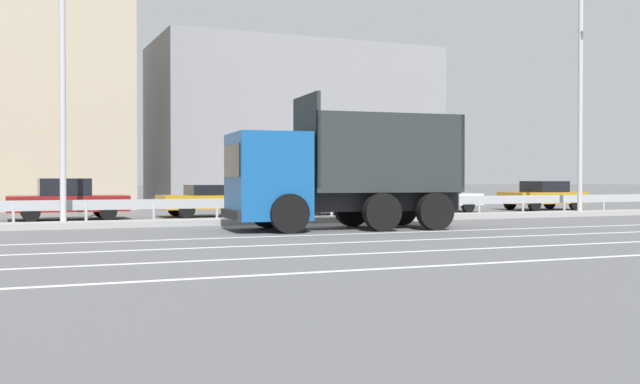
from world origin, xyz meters
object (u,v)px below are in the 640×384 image
at_px(street_lamp_1, 63,37).
at_px(parked_car_8, 543,195).
at_px(street_lamp_2, 583,83).
at_px(parked_car_4, 67,199).
at_px(median_road_sign, 371,185).
at_px(parked_car_5, 214,200).
at_px(parked_car_7, 431,196).
at_px(dump_truck, 316,181).
at_px(parked_car_6, 334,195).

height_order(street_lamp_1, parked_car_8, street_lamp_1).
height_order(street_lamp_2, parked_car_4, street_lamp_2).
bearing_deg(median_road_sign, parked_car_5, 129.43).
distance_m(street_lamp_1, parked_car_4, 6.83).
distance_m(median_road_sign, street_lamp_1, 10.79).
xyz_separation_m(street_lamp_1, parked_car_7, (15.46, 5.21, -4.78)).
height_order(dump_truck, parked_car_7, dump_truck).
relative_size(street_lamp_1, parked_car_6, 2.53).
xyz_separation_m(street_lamp_1, parked_car_5, (5.78, 5.10, -4.83)).
relative_size(street_lamp_1, parked_car_5, 2.38).
height_order(street_lamp_2, parked_car_7, street_lamp_2).
bearing_deg(parked_car_8, dump_truck, 117.82).
xyz_separation_m(street_lamp_2, parked_car_4, (-18.48, 4.99, -4.38)).
distance_m(parked_car_7, parked_car_8, 6.01).
relative_size(street_lamp_1, parked_car_8, 2.54).
height_order(street_lamp_1, parked_car_6, street_lamp_1).
height_order(parked_car_6, parked_car_8, parked_car_6).
height_order(street_lamp_1, street_lamp_2, street_lamp_1).
distance_m(median_road_sign, parked_car_6, 4.86).
bearing_deg(street_lamp_1, parked_car_8, 13.59).
bearing_deg(median_road_sign, street_lamp_2, -1.16).
bearing_deg(parked_car_7, parked_car_8, -93.12).
distance_m(street_lamp_2, parked_car_5, 14.85).
bearing_deg(parked_car_4, parked_car_6, 89.63).
distance_m(dump_truck, median_road_sign, 4.84).
relative_size(street_lamp_1, parked_car_4, 2.46).
bearing_deg(parked_car_4, parked_car_5, 92.15).
bearing_deg(parked_car_6, parked_car_5, -89.66).
distance_m(street_lamp_2, parked_car_4, 19.63).
bearing_deg(street_lamp_2, street_lamp_1, 179.67).
relative_size(street_lamp_2, parked_car_4, 2.30).
xyz_separation_m(dump_truck, parked_car_6, (4.22, 8.17, -0.57)).
bearing_deg(dump_truck, street_lamp_1, 68.06).
bearing_deg(parked_car_4, street_lamp_2, 74.64).
xyz_separation_m(street_lamp_2, parked_car_7, (-3.49, 5.32, -4.41)).
xyz_separation_m(parked_car_5, parked_car_7, (9.67, 0.10, 0.05)).
height_order(parked_car_7, parked_car_8, parked_car_7).
distance_m(parked_car_4, parked_car_5, 5.32).
bearing_deg(dump_truck, parked_car_7, -41.38).
bearing_deg(parked_car_7, parked_car_6, 91.24).
bearing_deg(dump_truck, parked_car_8, -55.29).
relative_size(street_lamp_2, parked_car_5, 2.23).
bearing_deg(dump_truck, parked_car_5, 9.77).
distance_m(parked_car_4, parked_car_8, 20.99).
xyz_separation_m(median_road_sign, street_lamp_1, (-9.92, -0.07, 4.24)).
relative_size(dump_truck, parked_car_7, 1.52).
bearing_deg(median_road_sign, parked_car_4, 153.03).
relative_size(parked_car_4, parked_car_8, 1.03).
bearing_deg(dump_truck, parked_car_4, 41.35).
xyz_separation_m(street_lamp_1, parked_car_8, (21.46, 5.19, -4.79)).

